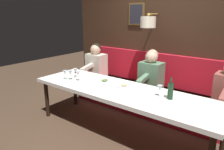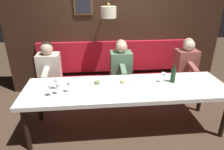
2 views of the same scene
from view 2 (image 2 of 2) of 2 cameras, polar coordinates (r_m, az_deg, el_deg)
ground_plane at (r=3.40m, az=3.81°, el=-14.57°), size 12.00×12.00×0.00m
dining_table at (r=3.03m, az=4.16°, el=-4.35°), size 0.90×3.04×0.74m
banquette_bench at (r=4.02m, az=1.91°, el=-4.21°), size 0.52×3.24×0.45m
back_wall_panel at (r=4.19m, az=1.05°, el=13.44°), size 0.59×4.44×2.90m
diner_nearest at (r=4.15m, az=20.43°, el=4.05°), size 0.60×0.40×0.79m
diner_near at (r=3.78m, az=2.59°, el=3.70°), size 0.60×0.40×0.79m
diner_middle at (r=3.83m, az=-17.58°, el=2.89°), size 0.60×0.40×0.79m
place_setting_0 at (r=3.08m, az=-4.25°, el=-2.35°), size 0.24×0.33×0.05m
place_setting_1 at (r=3.11m, az=3.05°, el=-2.05°), size 0.24×0.32×0.05m
wine_glass_0 at (r=2.82m, az=-17.27°, el=-3.67°), size 0.07×0.07×0.16m
wine_glass_1 at (r=2.86m, az=-12.35°, el=-2.75°), size 0.07×0.07×0.16m
wine_glass_2 at (r=3.18m, az=14.46°, el=-0.17°), size 0.07×0.07×0.16m
wine_glass_3 at (r=2.84m, az=-15.32°, el=-3.21°), size 0.07×0.07×0.16m
wine_glass_4 at (r=2.99m, az=-15.78°, el=-1.89°), size 0.07×0.07×0.16m
wine_bottle at (r=3.24m, az=17.02°, el=-0.06°), size 0.08×0.08×0.30m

